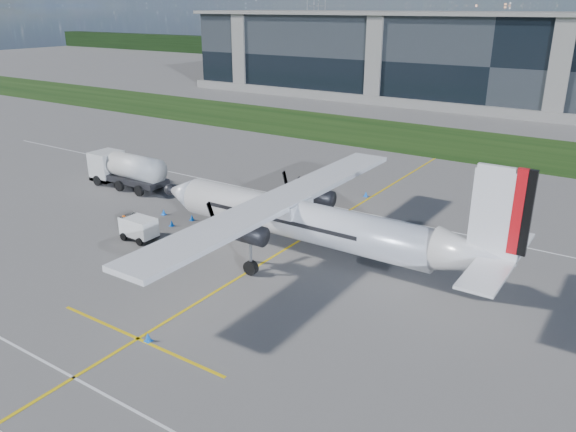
# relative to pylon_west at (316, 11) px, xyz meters

# --- Properties ---
(ground) EXTENTS (400.00, 400.00, 0.00)m
(ground) POSITION_rel_pylon_west_xyz_m (80.00, -110.00, -15.00)
(ground) COLOR #605D5B
(ground) RESTS_ON ground
(grass_strip) EXTENTS (400.00, 18.00, 0.04)m
(grass_strip) POSITION_rel_pylon_west_xyz_m (80.00, -102.00, -14.98)
(grass_strip) COLOR black
(grass_strip) RESTS_ON ground
(terminal_building) EXTENTS (120.00, 20.00, 15.00)m
(terminal_building) POSITION_rel_pylon_west_xyz_m (80.00, -70.00, -7.50)
(terminal_building) COLOR black
(terminal_building) RESTS_ON ground
(tree_line) EXTENTS (400.00, 6.00, 6.00)m
(tree_line) POSITION_rel_pylon_west_xyz_m (80.00, -10.00, -12.00)
(tree_line) COLOR black
(tree_line) RESTS_ON ground
(pylon_west) EXTENTS (9.00, 4.60, 30.00)m
(pylon_west) POSITION_rel_pylon_west_xyz_m (0.00, 0.00, 0.00)
(pylon_west) COLOR gray
(pylon_west) RESTS_ON ground
(yellow_taxiway_centerline) EXTENTS (0.20, 70.00, 0.01)m
(yellow_taxiway_centerline) POSITION_rel_pylon_west_xyz_m (83.00, -140.00, -14.99)
(yellow_taxiway_centerline) COLOR yellow
(yellow_taxiway_centerline) RESTS_ON ground
(turboprop_aircraft) EXTENTS (27.39, 28.41, 8.52)m
(turboprop_aircraft) POSITION_rel_pylon_west_xyz_m (85.42, -142.23, -10.74)
(turboprop_aircraft) COLOR white
(turboprop_aircraft) RESTS_ON ground
(fuel_tanker_truck) EXTENTS (8.97, 2.91, 3.36)m
(fuel_tanker_truck) POSITION_rel_pylon_west_xyz_m (61.47, -138.11, -13.32)
(fuel_tanker_truck) COLOR silver
(fuel_tanker_truck) RESTS_ON ground
(baggage_tug) EXTENTS (2.89, 1.73, 1.73)m
(baggage_tug) POSITION_rel_pylon_west_xyz_m (72.81, -146.54, -14.13)
(baggage_tug) COLOR white
(baggage_tug) RESTS_ON ground
(ground_crew_person) EXTENTS (0.61, 0.85, 2.08)m
(ground_crew_person) POSITION_rel_pylon_west_xyz_m (71.75, -146.89, -13.96)
(ground_crew_person) COLOR #F25907
(ground_crew_person) RESTS_ON ground
(safety_cone_nose_port) EXTENTS (0.36, 0.36, 0.50)m
(safety_cone_nose_port) POSITION_rel_pylon_west_xyz_m (72.87, -143.23, -14.75)
(safety_cone_nose_port) COLOR blue
(safety_cone_nose_port) RESTS_ON ground
(safety_cone_fwd) EXTENTS (0.36, 0.36, 0.50)m
(safety_cone_fwd) POSITION_rel_pylon_west_xyz_m (70.44, -141.72, -14.75)
(safety_cone_fwd) COLOR blue
(safety_cone_fwd) RESTS_ON ground
(safety_cone_portwing) EXTENTS (0.36, 0.36, 0.50)m
(safety_cone_portwing) POSITION_rel_pylon_west_xyz_m (83.63, -155.85, -14.75)
(safety_cone_portwing) COLOR blue
(safety_cone_portwing) RESTS_ON ground
(safety_cone_nose_stbd) EXTENTS (0.36, 0.36, 0.50)m
(safety_cone_nose_stbd) POSITION_rel_pylon_west_xyz_m (73.34, -141.37, -14.75)
(safety_cone_nose_stbd) COLOR blue
(safety_cone_nose_stbd) RESTS_ON ground
(safety_cone_stbdwing) EXTENTS (0.36, 0.36, 0.50)m
(safety_cone_stbdwing) POSITION_rel_pylon_west_xyz_m (82.50, -127.88, -14.75)
(safety_cone_stbdwing) COLOR blue
(safety_cone_stbdwing) RESTS_ON ground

